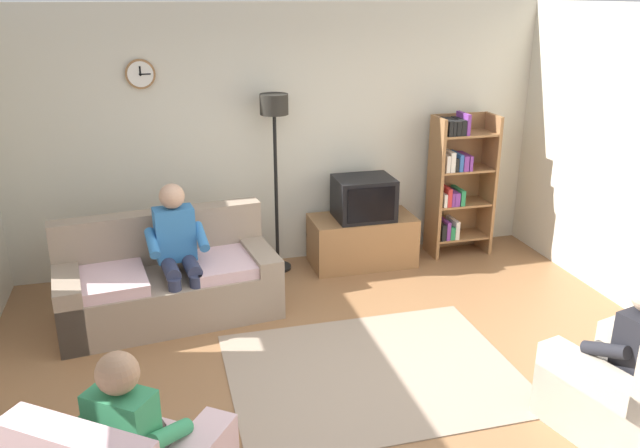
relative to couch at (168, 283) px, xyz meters
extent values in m
plane|color=#8C603D|center=(1.30, -1.58, -0.31)|extent=(12.00, 12.00, 0.00)
cube|color=beige|center=(1.30, 1.08, 1.04)|extent=(6.20, 0.12, 2.70)
cylinder|color=olive|center=(-0.08, 1.00, 1.74)|extent=(0.28, 0.03, 0.28)
cylinder|color=white|center=(-0.08, 0.98, 1.74)|extent=(0.24, 0.01, 0.24)
cube|color=black|center=(-0.08, 0.97, 1.77)|extent=(0.02, 0.01, 0.09)
cube|color=black|center=(-0.04, 0.97, 1.74)|extent=(0.11, 0.01, 0.01)
cube|color=gray|center=(0.01, -0.05, -0.10)|extent=(1.99, 1.07, 0.42)
cube|color=gray|center=(-0.04, 0.30, 0.35)|extent=(1.91, 0.43, 0.48)
cube|color=gray|center=(0.84, 0.05, -0.03)|extent=(0.32, 0.86, 0.56)
cube|color=gray|center=(-0.83, -0.16, -0.03)|extent=(0.32, 0.86, 0.56)
cube|color=beige|center=(0.51, -0.04, 0.16)|extent=(0.68, 0.75, 0.10)
cube|color=beige|center=(-0.48, -0.16, 0.16)|extent=(0.68, 0.75, 0.10)
cube|color=olive|center=(2.06, 0.67, -0.05)|extent=(1.10, 0.56, 0.53)
cube|color=black|center=(2.06, 0.93, -0.02)|extent=(1.10, 0.04, 0.03)
cube|color=black|center=(2.06, 0.65, 0.44)|extent=(0.60, 0.48, 0.44)
cube|color=black|center=(2.06, 0.40, 0.44)|extent=(0.50, 0.01, 0.36)
cube|color=olive|center=(2.90, 0.72, 0.46)|extent=(0.04, 0.36, 1.55)
cube|color=olive|center=(3.54, 0.72, 0.46)|extent=(0.04, 0.36, 1.55)
cube|color=olive|center=(3.22, 0.89, 0.46)|extent=(0.64, 0.02, 1.55)
cube|color=olive|center=(3.22, 0.72, -0.12)|extent=(0.60, 0.34, 0.02)
cube|color=black|center=(2.97, 0.70, -0.02)|extent=(0.05, 0.28, 0.18)
cube|color=#72338C|center=(3.02, 0.70, 0.00)|extent=(0.04, 0.28, 0.21)
cube|color=#267F4C|center=(3.08, 0.70, -0.04)|extent=(0.05, 0.28, 0.14)
cube|color=silver|center=(3.13, 0.70, -0.01)|extent=(0.05, 0.28, 0.20)
cube|color=olive|center=(3.22, 0.72, 0.27)|extent=(0.60, 0.34, 0.02)
cube|color=silver|center=(2.96, 0.70, 0.35)|extent=(0.04, 0.28, 0.14)
cube|color=red|center=(3.01, 0.70, 0.38)|extent=(0.05, 0.28, 0.20)
cube|color=#72338C|center=(3.05, 0.70, 0.36)|extent=(0.03, 0.28, 0.15)
cube|color=#72338C|center=(3.10, 0.70, 0.35)|extent=(0.06, 0.28, 0.15)
cube|color=#267F4C|center=(3.17, 0.70, 0.36)|extent=(0.05, 0.28, 0.17)
cube|color=olive|center=(3.22, 0.72, 0.66)|extent=(0.60, 0.34, 0.02)
cube|color=silver|center=(2.97, 0.70, 0.76)|extent=(0.04, 0.28, 0.18)
cube|color=silver|center=(3.02, 0.70, 0.77)|extent=(0.05, 0.28, 0.21)
cube|color=black|center=(3.07, 0.70, 0.74)|extent=(0.04, 0.28, 0.14)
cube|color=#2D59A5|center=(3.12, 0.70, 0.76)|extent=(0.04, 0.28, 0.18)
cube|color=#72338C|center=(3.17, 0.70, 0.75)|extent=(0.06, 0.28, 0.16)
cube|color=#72338C|center=(3.23, 0.70, 0.75)|extent=(0.04, 0.28, 0.16)
cube|color=olive|center=(3.22, 0.72, 1.04)|extent=(0.60, 0.34, 0.02)
cube|color=black|center=(2.97, 0.70, 1.14)|extent=(0.04, 0.28, 0.16)
cube|color=black|center=(3.01, 0.70, 1.13)|extent=(0.04, 0.28, 0.16)
cube|color=black|center=(3.06, 0.70, 1.13)|extent=(0.05, 0.28, 0.16)
cube|color=black|center=(3.11, 0.70, 1.14)|extent=(0.05, 0.28, 0.16)
cube|color=#72338C|center=(3.17, 0.70, 1.16)|extent=(0.04, 0.28, 0.22)
cylinder|color=black|center=(1.15, 0.77, -0.30)|extent=(0.28, 0.28, 0.03)
cylinder|color=black|center=(1.15, 0.77, 0.54)|extent=(0.04, 0.04, 1.70)
cylinder|color=black|center=(1.15, 0.77, 1.44)|extent=(0.28, 0.28, 0.20)
cube|color=#BCAD99|center=(2.86, -2.44, -0.11)|extent=(0.98, 1.01, 0.40)
cube|color=#BCAD99|center=(2.57, -2.50, -0.03)|extent=(0.39, 0.82, 0.56)
cube|color=gray|center=(1.47, -1.38, -0.31)|extent=(2.20, 1.70, 0.01)
cube|color=#3372B2|center=(0.09, 0.00, 0.47)|extent=(0.36, 0.24, 0.48)
sphere|color=tan|center=(0.09, -0.01, 0.82)|extent=(0.22, 0.22, 0.22)
cylinder|color=#2D334C|center=(0.21, -0.18, 0.23)|extent=(0.18, 0.39, 0.13)
cylinder|color=#2D334C|center=(0.03, -0.20, 0.23)|extent=(0.18, 0.39, 0.13)
cylinder|color=#2D334C|center=(0.23, -0.37, -0.05)|extent=(0.12, 0.12, 0.52)
cylinder|color=#2D334C|center=(0.05, -0.39, -0.05)|extent=(0.12, 0.12, 0.52)
cylinder|color=#3372B2|center=(0.31, -0.08, 0.45)|extent=(0.13, 0.34, 0.20)
cylinder|color=#3372B2|center=(-0.10, -0.13, 0.45)|extent=(0.13, 0.34, 0.20)
cube|color=#338C59|center=(-0.30, -2.54, 0.35)|extent=(0.39, 0.36, 0.48)
sphere|color=#A37A5B|center=(-0.29, -2.53, 0.70)|extent=(0.22, 0.22, 0.22)
cylinder|color=#4C4742|center=(-0.26, -2.33, 0.11)|extent=(0.33, 0.38, 0.13)
cylinder|color=#338C59|center=(-0.41, -2.34, 0.33)|extent=(0.27, 0.32, 0.20)
cylinder|color=#338C59|center=(-0.07, -2.59, 0.33)|extent=(0.27, 0.32, 0.20)
cylinder|color=#4C4742|center=(2.74, -2.33, 0.11)|extent=(0.22, 0.40, 0.13)
cylinder|color=#4C4742|center=(2.91, -2.29, 0.11)|extent=(0.22, 0.40, 0.13)
cylinder|color=#4C4742|center=(2.69, -2.15, -0.11)|extent=(0.13, 0.13, 0.40)
cylinder|color=#4C4742|center=(2.87, -2.10, -0.11)|extent=(0.13, 0.13, 0.40)
cylinder|color=black|center=(2.65, -2.45, 0.33)|extent=(0.17, 0.34, 0.20)
camera|label=1|loc=(-0.02, -5.42, 2.47)|focal=36.01mm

